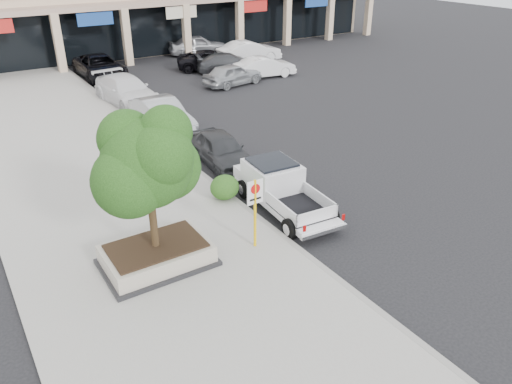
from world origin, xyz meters
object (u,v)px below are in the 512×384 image
at_px(lot_car_c, 229,63).
at_px(planter_tree, 150,161).
at_px(curb_car_d, 100,67).
at_px(lot_car_e, 198,45).
at_px(planter, 157,255).
at_px(no_parking_sign, 255,204).
at_px(lot_car_a, 233,75).
at_px(lot_car_d, 211,60).
at_px(pickup_truck, 285,191).
at_px(lot_car_f, 249,52).
at_px(lot_car_b, 265,67).
at_px(curb_car_b, 162,116).
at_px(curb_car_c, 127,91).
at_px(curb_car_a, 221,149).

bearing_deg(lot_car_c, planter_tree, 163.14).
distance_m(planter_tree, curb_car_d, 23.92).
bearing_deg(lot_car_e, curb_car_d, 123.06).
distance_m(planter, planter_tree, 2.95).
xyz_separation_m(curb_car_d, lot_car_e, (9.32, 3.38, 0.02)).
bearing_deg(no_parking_sign, lot_car_a, 61.75).
height_order(lot_car_a, lot_car_e, lot_car_e).
xyz_separation_m(no_parking_sign, lot_car_d, (10.30, 22.23, -0.93)).
height_order(planter_tree, no_parking_sign, planter_tree).
height_order(pickup_truck, lot_car_f, lot_car_f).
xyz_separation_m(pickup_truck, lot_car_f, (11.68, 21.13, 0.03)).
height_order(lot_car_b, lot_car_d, lot_car_b).
height_order(no_parking_sign, curb_car_d, no_parking_sign).
height_order(curb_car_d, lot_car_b, curb_car_d).
relative_size(lot_car_c, lot_car_e, 0.98).
height_order(curb_car_b, curb_car_c, curb_car_b).
height_order(curb_car_b, lot_car_a, curb_car_b).
bearing_deg(pickup_truck, lot_car_d, 73.13).
bearing_deg(pickup_truck, curb_car_a, 93.37).
distance_m(curb_car_d, lot_car_f, 11.51).
bearing_deg(curb_car_c, lot_car_e, 40.75).
height_order(lot_car_b, lot_car_c, lot_car_b).
height_order(curb_car_b, lot_car_d, curb_car_b).
bearing_deg(lot_car_b, planter_tree, 146.33).
height_order(curb_car_c, lot_car_e, lot_car_e).
xyz_separation_m(planter_tree, no_parking_sign, (2.84, -0.89, -1.78)).
height_order(curb_car_a, lot_car_e, lot_car_e).
xyz_separation_m(curb_car_a, lot_car_b, (10.07, 11.77, 0.01)).
bearing_deg(lot_car_a, planter, 133.53).
height_order(curb_car_c, lot_car_a, curb_car_c).
bearing_deg(lot_car_f, planter_tree, 144.91).
bearing_deg(lot_car_f, lot_car_c, 126.32).
xyz_separation_m(lot_car_e, lot_car_f, (2.12, -4.72, 0.01)).
height_order(lot_car_b, lot_car_e, lot_car_e).
distance_m(planter, lot_car_c, 24.36).
xyz_separation_m(curb_car_b, lot_car_a, (7.48, 5.73, -0.09)).
bearing_deg(lot_car_d, curb_car_b, 163.62).
bearing_deg(lot_car_c, lot_car_b, -131.87).
xyz_separation_m(planter_tree, lot_car_c, (13.81, 19.82, -2.72)).
distance_m(pickup_truck, lot_car_d, 22.15).
distance_m(curb_car_b, curb_car_c, 5.46).
xyz_separation_m(curb_car_d, lot_car_b, (9.91, -5.87, -0.09)).
bearing_deg(lot_car_a, curb_car_c, 82.06).
height_order(planter_tree, lot_car_e, planter_tree).
distance_m(curb_car_d, lot_car_a, 9.51).
height_order(lot_car_a, lot_car_b, lot_car_a).
bearing_deg(lot_car_f, lot_car_d, 100.04).
bearing_deg(lot_car_e, lot_car_a, 179.30).
distance_m(pickup_truck, lot_car_c, 21.00).
xyz_separation_m(pickup_truck, curb_car_c, (-0.27, 15.63, 0.01)).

